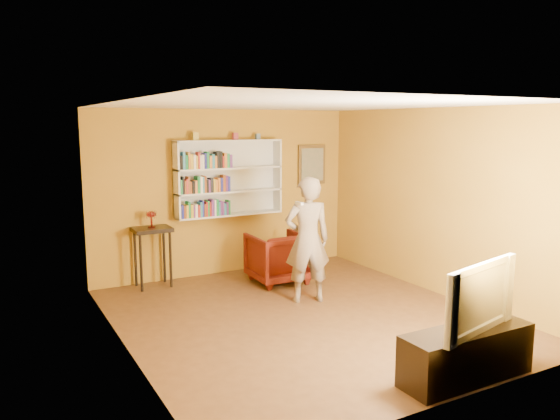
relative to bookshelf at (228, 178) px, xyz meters
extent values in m
cube|color=#4E3019|center=(0.00, -2.41, -1.65)|extent=(5.30, 5.80, 0.12)
cube|color=#9E701D|center=(0.00, 0.11, -0.24)|extent=(5.30, 0.04, 2.70)
cube|color=#9E701D|center=(0.00, -4.93, -0.24)|extent=(5.30, 0.04, 2.70)
cube|color=#9E701D|center=(-2.27, -2.41, -0.24)|extent=(0.04, 5.80, 2.70)
cube|color=#9E701D|center=(2.27, -2.41, -0.24)|extent=(0.04, 5.80, 2.70)
cube|color=white|center=(0.00, -2.41, 1.14)|extent=(5.30, 5.80, 0.06)
cube|color=silver|center=(0.00, 0.07, 0.01)|extent=(1.80, 0.03, 1.20)
cube|color=silver|center=(-0.89, -0.06, 0.01)|extent=(0.03, 0.28, 1.20)
cube|color=silver|center=(0.89, -0.06, 0.01)|extent=(0.03, 0.28, 1.20)
cube|color=silver|center=(0.00, -0.06, -0.59)|extent=(1.80, 0.28, 0.03)
cube|color=silver|center=(0.00, -0.06, -0.21)|extent=(1.80, 0.28, 0.03)
cube|color=silver|center=(0.00, -0.06, 0.17)|extent=(1.80, 0.28, 0.03)
cube|color=silver|center=(0.00, -0.06, 0.61)|extent=(1.80, 0.28, 0.03)
cube|color=navy|center=(-0.84, -0.11, -0.47)|extent=(0.04, 0.15, 0.21)
cube|color=brown|center=(-0.80, -0.12, -0.48)|extent=(0.03, 0.14, 0.20)
cube|color=gold|center=(-0.76, -0.10, -0.48)|extent=(0.03, 0.17, 0.20)
cube|color=#1B7C3B|center=(-0.73, -0.10, -0.45)|extent=(0.03, 0.17, 0.26)
cube|color=gold|center=(-0.69, -0.10, -0.48)|extent=(0.04, 0.18, 0.20)
cube|color=#5B2879|center=(-0.65, -0.12, -0.48)|extent=(0.02, 0.14, 0.20)
cube|color=white|center=(-0.61, -0.10, -0.48)|extent=(0.04, 0.17, 0.21)
cube|color=#A9241A|center=(-0.57, -0.12, -0.48)|extent=(0.04, 0.15, 0.19)
cube|color=teal|center=(-0.53, -0.11, -0.46)|extent=(0.03, 0.16, 0.23)
cube|color=navy|center=(-0.50, -0.10, -0.45)|extent=(0.02, 0.18, 0.26)
cube|color=brown|center=(-0.47, -0.12, -0.48)|extent=(0.02, 0.14, 0.21)
cube|color=#A9241A|center=(-0.44, -0.12, -0.46)|extent=(0.03, 0.14, 0.24)
cube|color=#1B7C3B|center=(-0.41, -0.11, -0.46)|extent=(0.02, 0.16, 0.25)
cube|color=#A9241A|center=(-0.38, -0.10, -0.47)|extent=(0.02, 0.18, 0.22)
cube|color=#5B2879|center=(-0.34, -0.11, -0.45)|extent=(0.04, 0.16, 0.26)
cube|color=white|center=(-0.30, -0.10, -0.45)|extent=(0.03, 0.17, 0.26)
cube|color=#1B7C3B|center=(-0.26, -0.12, -0.45)|extent=(0.04, 0.14, 0.26)
cube|color=teal|center=(-0.22, -0.10, -0.47)|extent=(0.03, 0.19, 0.22)
cube|color=#5B2879|center=(-0.20, -0.11, -0.46)|extent=(0.02, 0.17, 0.23)
cube|color=#5B2879|center=(-0.16, -0.10, -0.47)|extent=(0.03, 0.18, 0.23)
cube|color=teal|center=(-0.13, -0.10, -0.48)|extent=(0.04, 0.19, 0.19)
cube|color=#5B2879|center=(-0.09, -0.11, -0.48)|extent=(0.03, 0.16, 0.20)
cube|color=#1B7C3B|center=(-0.05, -0.11, -0.46)|extent=(0.03, 0.16, 0.23)
cube|color=#1B7C3B|center=(-0.85, -0.09, -0.09)|extent=(0.03, 0.19, 0.22)
cube|color=black|center=(-0.82, -0.12, -0.07)|extent=(0.03, 0.15, 0.27)
cube|color=brown|center=(-0.78, -0.11, -0.10)|extent=(0.02, 0.17, 0.21)
cube|color=#A9241A|center=(-0.75, -0.10, -0.08)|extent=(0.03, 0.17, 0.23)
cube|color=brown|center=(-0.73, -0.11, -0.07)|extent=(0.03, 0.16, 0.27)
cube|color=brown|center=(-0.70, -0.11, -0.10)|extent=(0.03, 0.16, 0.19)
cube|color=black|center=(-0.65, -0.10, -0.10)|extent=(0.04, 0.19, 0.20)
cube|color=orange|center=(-0.61, -0.10, -0.10)|extent=(0.04, 0.18, 0.20)
cube|color=#1B7C3B|center=(-0.56, -0.10, -0.07)|extent=(0.04, 0.18, 0.26)
cube|color=white|center=(-0.52, -0.11, -0.07)|extent=(0.04, 0.15, 0.26)
cube|color=teal|center=(-0.49, -0.11, -0.07)|extent=(0.02, 0.17, 0.25)
cube|color=brown|center=(-0.46, -0.11, -0.07)|extent=(0.04, 0.17, 0.27)
cube|color=black|center=(-0.42, -0.11, -0.09)|extent=(0.03, 0.15, 0.21)
cube|color=#5B2879|center=(-0.39, -0.11, -0.10)|extent=(0.03, 0.16, 0.21)
cube|color=black|center=(-0.35, -0.11, -0.09)|extent=(0.04, 0.16, 0.23)
cube|color=gold|center=(-0.30, -0.10, -0.10)|extent=(0.03, 0.18, 0.21)
cube|color=orange|center=(-0.27, -0.11, -0.10)|extent=(0.03, 0.16, 0.20)
cube|color=orange|center=(-0.22, -0.10, -0.09)|extent=(0.03, 0.17, 0.23)
cube|color=navy|center=(-0.18, -0.12, -0.09)|extent=(0.04, 0.15, 0.22)
cube|color=brown|center=(-0.14, -0.12, -0.07)|extent=(0.04, 0.15, 0.27)
cube|color=#5B2879|center=(-0.09, -0.10, -0.07)|extent=(0.03, 0.18, 0.26)
cube|color=navy|center=(-0.05, -0.10, -0.08)|extent=(0.04, 0.18, 0.24)
cube|color=black|center=(-0.84, -0.10, 0.29)|extent=(0.04, 0.19, 0.21)
cube|color=teal|center=(-0.79, -0.11, 0.31)|extent=(0.04, 0.16, 0.27)
cube|color=#1B7C3B|center=(-0.75, -0.12, 0.29)|extent=(0.04, 0.14, 0.22)
cube|color=orange|center=(-0.71, -0.11, 0.31)|extent=(0.03, 0.15, 0.27)
cube|color=gold|center=(-0.67, -0.11, 0.30)|extent=(0.04, 0.15, 0.23)
cube|color=white|center=(-0.62, -0.11, 0.29)|extent=(0.04, 0.16, 0.22)
cube|color=gold|center=(-0.58, -0.10, 0.28)|extent=(0.02, 0.18, 0.20)
cube|color=#A9241A|center=(-0.55, -0.12, 0.31)|extent=(0.02, 0.14, 0.26)
cube|color=white|center=(-0.52, -0.10, 0.29)|extent=(0.02, 0.18, 0.21)
cube|color=white|center=(-0.49, -0.11, 0.29)|extent=(0.04, 0.15, 0.22)
cube|color=navy|center=(-0.45, -0.11, 0.30)|extent=(0.03, 0.15, 0.24)
cube|color=#1B7C3B|center=(-0.40, -0.11, 0.31)|extent=(0.04, 0.16, 0.26)
cube|color=orange|center=(-0.36, -0.10, 0.28)|extent=(0.04, 0.18, 0.20)
cube|color=teal|center=(-0.31, -0.10, 0.29)|extent=(0.04, 0.19, 0.22)
cube|color=orange|center=(-0.27, -0.10, 0.28)|extent=(0.03, 0.18, 0.20)
cube|color=black|center=(-0.23, -0.10, 0.31)|extent=(0.04, 0.17, 0.26)
cube|color=black|center=(-0.18, -0.11, 0.31)|extent=(0.04, 0.17, 0.26)
cube|color=#A9241A|center=(-0.15, -0.10, 0.28)|extent=(0.02, 0.18, 0.19)
cube|color=orange|center=(-0.11, -0.12, 0.30)|extent=(0.04, 0.14, 0.24)
cube|color=#1B7C3B|center=(-0.06, -0.12, 0.29)|extent=(0.04, 0.15, 0.23)
cube|color=#5B2879|center=(-0.01, -0.10, 0.28)|extent=(0.04, 0.19, 0.21)
cube|color=gold|center=(-0.56, -0.06, 0.68)|extent=(0.09, 0.09, 0.12)
cube|color=maroon|center=(0.12, -0.06, 0.68)|extent=(0.08, 0.08, 0.11)
cube|color=slate|center=(0.52, -0.06, 0.67)|extent=(0.07, 0.07, 0.10)
cube|color=#543B18|center=(1.65, 0.06, 0.16)|extent=(0.55, 0.04, 0.70)
cube|color=gray|center=(1.65, 0.03, 0.16)|extent=(0.45, 0.02, 0.58)
cylinder|color=black|center=(-1.55, -0.32, -1.16)|extent=(0.04, 0.04, 0.86)
cylinder|color=black|center=(-1.10, -0.32, -1.16)|extent=(0.04, 0.04, 0.86)
cylinder|color=black|center=(-1.55, 0.00, -1.16)|extent=(0.04, 0.04, 0.86)
cylinder|color=black|center=(-1.10, 0.00, -1.16)|extent=(0.04, 0.04, 0.86)
cube|color=black|center=(-1.32, -0.16, -0.70)|extent=(0.56, 0.43, 0.06)
cylinder|color=maroon|center=(-1.32, -0.16, -0.66)|extent=(0.11, 0.11, 0.02)
cylinder|color=maroon|center=(-1.32, -0.16, -0.59)|extent=(0.03, 0.03, 0.14)
ellipsoid|color=maroon|center=(-1.32, -0.16, -0.47)|extent=(0.15, 0.15, 0.10)
cylinder|color=#FFE0AE|center=(-1.25, -0.16, -0.48)|extent=(0.01, 0.01, 0.11)
cylinder|color=#FFE0AE|center=(-1.26, -0.12, -0.48)|extent=(0.01, 0.01, 0.11)
cylinder|color=#FFE0AE|center=(-1.29, -0.09, -0.48)|extent=(0.01, 0.01, 0.11)
cylinder|color=#FFE0AE|center=(-1.34, -0.09, -0.48)|extent=(0.01, 0.01, 0.11)
cylinder|color=#FFE0AE|center=(-1.37, -0.10, -0.48)|extent=(0.01, 0.01, 0.11)
cylinder|color=#FFE0AE|center=(-1.39, -0.14, -0.48)|extent=(0.01, 0.01, 0.11)
cylinder|color=#FFE0AE|center=(-1.39, -0.18, -0.48)|extent=(0.01, 0.01, 0.11)
cylinder|color=#FFE0AE|center=(-1.37, -0.21, -0.48)|extent=(0.01, 0.01, 0.11)
cylinder|color=#FFE0AE|center=(-1.34, -0.23, -0.48)|extent=(0.01, 0.01, 0.11)
cylinder|color=#FFE0AE|center=(-1.29, -0.23, -0.48)|extent=(0.01, 0.01, 0.11)
cylinder|color=#FFE0AE|center=(-1.26, -0.20, -0.48)|extent=(0.01, 0.01, 0.11)
imported|color=#440904|center=(0.47, -0.85, -1.20)|extent=(0.86, 0.89, 0.78)
imported|color=#7D6C5C|center=(0.37, -1.89, -0.71)|extent=(0.74, 0.59, 1.76)
cube|color=white|center=(0.05, -2.19, -0.14)|extent=(0.04, 0.15, 0.04)
cube|color=black|center=(0.48, -4.66, -1.34)|extent=(1.42, 0.43, 0.51)
imported|color=black|center=(0.48, -4.66, -0.75)|extent=(1.19, 0.42, 0.68)
camera|label=1|loc=(-3.53, -8.17, 0.88)|focal=35.00mm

